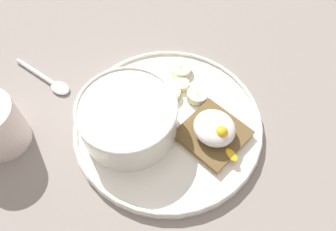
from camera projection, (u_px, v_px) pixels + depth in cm
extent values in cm
cube|color=gray|center=(168.00, 129.00, 51.65)|extent=(120.00, 120.00, 2.00)
cylinder|color=white|center=(168.00, 124.00, 50.38)|extent=(28.79, 28.79, 1.00)
torus|color=white|center=(168.00, 121.00, 49.70)|extent=(28.59, 28.59, 0.60)
cylinder|color=white|center=(128.00, 118.00, 46.91)|extent=(14.13, 14.13, 5.84)
torus|color=white|center=(126.00, 107.00, 44.43)|extent=(14.33, 14.33, 0.60)
cylinder|color=#BD6D79|center=(129.00, 121.00, 47.45)|extent=(12.73, 12.73, 4.16)
ellipsoid|color=#BD6D79|center=(127.00, 114.00, 45.86)|extent=(12.09, 12.09, 1.20)
ellipsoid|color=#9C7041|center=(143.00, 117.00, 45.25)|extent=(1.35, 0.88, 0.58)
ellipsoid|color=#9D7049|center=(117.00, 120.00, 44.91)|extent=(1.71, 1.24, 0.67)
ellipsoid|color=tan|center=(108.00, 96.00, 47.14)|extent=(1.22, 1.44, 0.53)
ellipsoid|color=#D5B88E|center=(98.00, 125.00, 44.55)|extent=(1.66, 1.30, 0.62)
ellipsoid|color=#9A6F4E|center=(124.00, 118.00, 45.04)|extent=(1.87, 1.21, 0.80)
ellipsoid|color=#A57A61|center=(138.00, 138.00, 43.51)|extent=(1.41, 1.19, 0.51)
ellipsoid|color=#C4AF90|center=(137.00, 122.00, 44.78)|extent=(1.70, 1.64, 0.62)
cube|color=brown|center=(213.00, 133.00, 47.86)|extent=(9.83, 9.83, 0.30)
cube|color=olive|center=(213.00, 135.00, 48.22)|extent=(9.64, 9.64, 1.05)
ellipsoid|color=white|center=(214.00, 128.00, 46.51)|extent=(6.25, 5.81, 2.98)
sphere|color=yellow|center=(221.00, 133.00, 45.31)|extent=(2.04, 2.04, 2.04)
ellipsoid|color=yellow|center=(232.00, 155.00, 45.70)|extent=(2.42, 1.45, 0.36)
cylinder|color=#EEEAB5|center=(181.00, 69.00, 54.70)|extent=(3.76, 3.69, 1.43)
cylinder|color=#B9B78D|center=(181.00, 67.00, 54.20)|extent=(0.67, 0.66, 0.16)
cylinder|color=beige|center=(197.00, 96.00, 51.84)|extent=(4.07, 4.15, 1.46)
cylinder|color=#B1AE8C|center=(197.00, 94.00, 51.39)|extent=(0.73, 0.74, 0.19)
cylinder|color=beige|center=(169.00, 93.00, 52.12)|extent=(5.09, 5.08, 1.39)
cylinder|color=tan|center=(169.00, 91.00, 51.70)|extent=(0.91, 0.91, 0.19)
cylinder|color=beige|center=(181.00, 84.00, 53.20)|extent=(3.79, 3.82, 1.16)
cylinder|color=#BAB18D|center=(181.00, 83.00, 52.85)|extent=(0.68, 0.69, 0.18)
cylinder|color=silver|center=(39.00, 74.00, 55.74)|extent=(10.10, 3.53, 0.80)
ellipsoid|color=silver|center=(60.00, 88.00, 54.16)|extent=(4.11, 3.28, 0.70)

